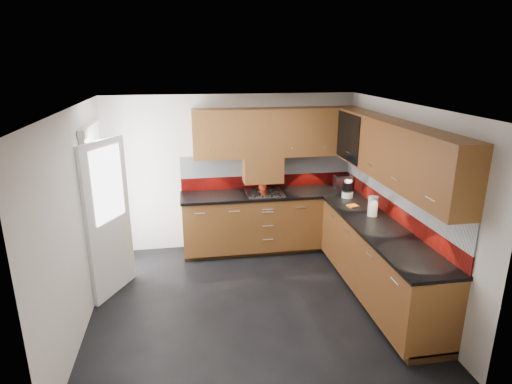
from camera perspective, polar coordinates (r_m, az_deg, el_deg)
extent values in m
cube|color=black|center=(5.50, -0.76, -14.57)|extent=(4.00, 3.80, 0.02)
cube|color=white|center=(4.69, -0.89, 11.89)|extent=(4.00, 3.80, 0.10)
cube|color=beige|center=(6.71, -3.19, 2.69)|extent=(4.00, 0.08, 2.64)
cube|color=beige|center=(3.32, 4.11, -13.38)|extent=(4.00, 0.08, 2.64)
cube|color=beige|center=(5.07, -23.10, -3.65)|extent=(0.08, 3.80, 2.64)
cube|color=beige|center=(5.58, 19.30, -1.36)|extent=(0.08, 3.80, 2.64)
cube|color=#5C3614|center=(6.69, 1.93, -3.86)|extent=(2.70, 0.60, 0.95)
cube|color=brown|center=(5.61, 15.95, -8.92)|extent=(0.60, 2.60, 0.95)
cube|color=#3E2611|center=(6.88, 1.85, -7.07)|extent=(2.70, 0.54, 0.10)
cube|color=#3E2611|center=(5.82, 15.87, -12.65)|extent=(0.54, 2.60, 0.10)
cube|color=black|center=(6.53, 1.90, -0.26)|extent=(2.72, 0.62, 0.04)
cube|color=black|center=(5.41, 16.33, -4.79)|extent=(0.62, 2.60, 0.04)
cube|color=maroon|center=(6.78, 1.50, 1.46)|extent=(2.70, 0.02, 0.20)
cube|color=silver|center=(6.71, 1.52, 3.68)|extent=(2.70, 0.02, 0.34)
cube|color=maroon|center=(5.77, 17.76, -2.27)|extent=(0.02, 3.20, 0.20)
cube|color=silver|center=(5.69, 18.01, 0.29)|extent=(0.02, 3.20, 0.34)
cube|color=#5C3614|center=(6.48, 2.69, 7.96)|extent=(2.50, 0.33, 0.72)
cube|color=brown|center=(5.35, 17.87, 5.13)|extent=(0.33, 2.87, 0.72)
cube|color=silver|center=(6.32, 1.67, 5.79)|extent=(1.80, 0.01, 0.16)
cube|color=silver|center=(5.29, 16.12, 2.81)|extent=(0.01, 2.00, 0.16)
cube|color=#5C3614|center=(6.55, 0.91, 3.08)|extent=(0.60, 0.33, 0.40)
cube|color=black|center=(6.21, 12.13, 7.17)|extent=(0.01, 0.80, 0.66)
cube|color=#FFD18C|center=(6.32, 14.75, 7.18)|extent=(0.01, 0.76, 0.64)
cube|color=black|center=(6.27, 13.63, 7.36)|extent=(0.29, 0.76, 0.01)
cylinder|color=black|center=(6.02, 14.61, 7.86)|extent=(0.07, 0.07, 0.16)
cylinder|color=black|center=(6.16, 14.05, 8.11)|extent=(0.07, 0.07, 0.16)
cylinder|color=white|center=(6.30, 13.52, 8.33)|extent=(0.07, 0.07, 0.16)
cylinder|color=black|center=(6.43, 13.01, 8.55)|extent=(0.07, 0.07, 0.16)
cube|color=white|center=(5.94, -20.25, -2.18)|extent=(0.06, 0.95, 2.04)
cube|color=white|center=(5.59, -19.03, -3.48)|extent=(0.42, 0.73, 1.98)
cube|color=white|center=(5.45, -19.18, 0.97)|extent=(0.28, 0.50, 0.90)
cube|color=silver|center=(6.50, 1.14, -0.07)|extent=(0.55, 0.48, 0.02)
torus|color=black|center=(6.36, 0.07, -0.23)|extent=(0.12, 0.12, 0.02)
torus|color=black|center=(6.41, 2.59, -0.10)|extent=(0.12, 0.12, 0.02)
torus|color=black|center=(6.57, -0.26, 0.37)|extent=(0.12, 0.12, 0.02)
torus|color=black|center=(6.62, 2.18, 0.49)|extent=(0.12, 0.12, 0.02)
cube|color=black|center=(6.28, 1.53, -0.60)|extent=(0.42, 0.04, 0.02)
cylinder|color=red|center=(6.63, 0.89, 0.86)|extent=(0.12, 0.12, 0.15)
cylinder|color=brown|center=(6.60, 0.94, 2.44)|extent=(0.05, 0.03, 0.30)
cylinder|color=brown|center=(6.59, 1.00, 2.35)|extent=(0.04, 0.05, 0.28)
cylinder|color=brown|center=(6.59, 0.88, 2.53)|extent=(0.06, 0.02, 0.32)
cylinder|color=brown|center=(6.59, 1.05, 2.25)|extent=(0.02, 0.05, 0.26)
cylinder|color=brown|center=(6.59, 0.78, 2.39)|extent=(0.05, 0.04, 0.29)
cube|color=silver|center=(6.88, 11.50, 1.31)|extent=(0.28, 0.18, 0.19)
cube|color=black|center=(6.85, 11.55, 2.13)|extent=(0.21, 0.03, 0.01)
cube|color=black|center=(6.89, 11.43, 2.22)|extent=(0.21, 0.03, 0.01)
cylinder|color=white|center=(6.44, 12.08, -0.32)|extent=(0.16, 0.16, 0.09)
cylinder|color=black|center=(6.40, 12.14, 0.67)|extent=(0.15, 0.15, 0.14)
cylinder|color=white|center=(6.38, 12.19, 1.44)|extent=(0.11, 0.11, 0.04)
cylinder|color=white|center=(5.74, 15.31, -1.83)|extent=(0.13, 0.13, 0.26)
cube|color=orange|center=(6.07, 12.77, -1.81)|extent=(0.17, 0.16, 0.01)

